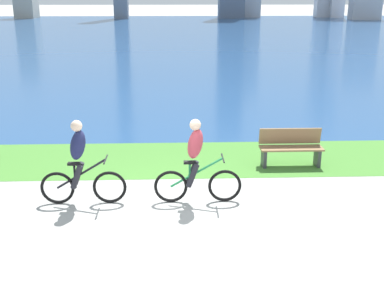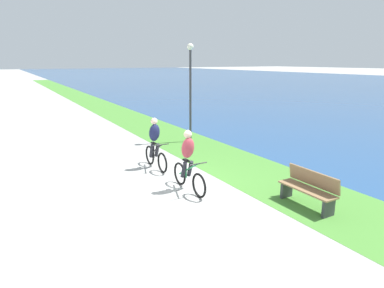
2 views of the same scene
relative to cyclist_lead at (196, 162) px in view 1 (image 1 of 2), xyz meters
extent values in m
plane|color=#9E9E99|center=(-0.46, -0.42, -0.84)|extent=(300.00, 300.00, 0.00)
cube|color=#478433|center=(-0.46, 2.61, -0.84)|extent=(120.00, 2.74, 0.01)
cube|color=navy|center=(-0.46, 40.46, -0.84)|extent=(300.00, 72.97, 0.00)
torus|color=black|center=(0.57, 0.00, -0.51)|extent=(0.67, 0.06, 0.67)
torus|color=black|center=(-0.50, 0.00, -0.51)|extent=(0.67, 0.06, 0.67)
cylinder|color=#268C4C|center=(0.01, 0.00, -0.22)|extent=(1.05, 0.04, 0.62)
cylinder|color=#268C4C|center=(-0.12, 0.00, -0.27)|extent=(0.04, 0.04, 0.48)
cube|color=black|center=(-0.12, 0.00, 0.00)|extent=(0.24, 0.10, 0.05)
cylinder|color=black|center=(0.52, 0.00, 0.08)|extent=(0.03, 0.52, 0.03)
ellipsoid|color=#BF3F4C|center=(-0.02, 0.00, 0.38)|extent=(0.40, 0.36, 0.65)
sphere|color=beige|center=(-0.02, 0.00, 0.76)|extent=(0.22, 0.22, 0.22)
cylinder|color=#26262D|center=(-0.07, 0.10, -0.24)|extent=(0.27, 0.11, 0.49)
cylinder|color=#26262D|center=(-0.07, -0.10, -0.24)|extent=(0.27, 0.11, 0.49)
torus|color=black|center=(-1.71, 0.01, -0.51)|extent=(0.67, 0.06, 0.67)
torus|color=black|center=(-2.74, 0.01, -0.51)|extent=(0.67, 0.06, 0.67)
cylinder|color=black|center=(-2.25, 0.01, -0.22)|extent=(1.00, 0.04, 0.62)
cylinder|color=black|center=(-2.38, 0.01, -0.27)|extent=(0.04, 0.04, 0.48)
cube|color=black|center=(-2.38, 0.01, 0.00)|extent=(0.24, 0.10, 0.05)
cylinder|color=black|center=(-1.76, 0.01, 0.08)|extent=(0.03, 0.52, 0.03)
ellipsoid|color=#1E234C|center=(-2.27, 0.01, 0.38)|extent=(0.40, 0.36, 0.65)
sphere|color=beige|center=(-2.27, 0.01, 0.76)|extent=(0.22, 0.22, 0.22)
cylinder|color=#26262D|center=(-2.33, 0.11, -0.24)|extent=(0.27, 0.11, 0.49)
cylinder|color=#26262D|center=(-2.33, -0.09, -0.24)|extent=(0.27, 0.11, 0.49)
cube|color=olive|center=(2.38, 2.00, -0.39)|extent=(1.50, 0.45, 0.04)
cube|color=olive|center=(2.38, 2.20, -0.14)|extent=(1.50, 0.11, 0.40)
cube|color=#38383D|center=(3.03, 2.00, -0.62)|extent=(0.08, 0.37, 0.45)
cube|color=#38383D|center=(1.73, 2.00, -0.62)|extent=(0.08, 0.37, 0.45)
camera|label=1|loc=(-0.42, -8.94, 3.19)|focal=45.40mm
camera|label=2|loc=(7.49, -4.22, 2.67)|focal=30.81mm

